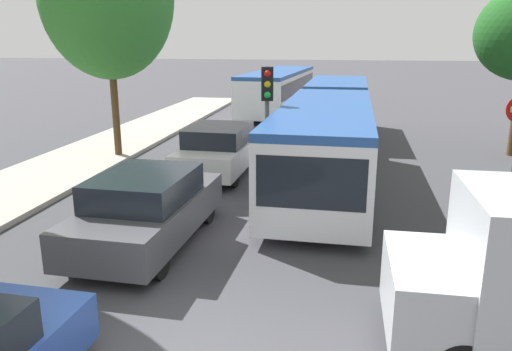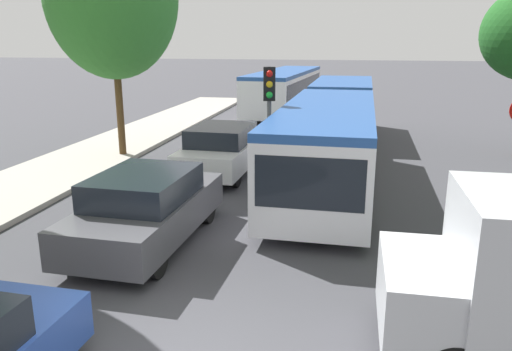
# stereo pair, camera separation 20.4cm
# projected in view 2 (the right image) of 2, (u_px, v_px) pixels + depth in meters

# --- Properties ---
(kerb_strip_left) EXTENTS (3.20, 34.06, 0.14)m
(kerb_strip_left) POSITION_uv_depth(u_px,v_px,m) (107.00, 149.00, 18.93)
(kerb_strip_left) COLOR #9E998E
(kerb_strip_left) RESTS_ON ground
(articulated_bus) EXTENTS (2.75, 16.10, 2.38)m
(articulated_bus) POSITION_uv_depth(u_px,v_px,m) (335.00, 122.00, 16.98)
(articulated_bus) COLOR silver
(articulated_bus) RESTS_ON ground
(city_bus_rear) EXTENTS (3.27, 11.08, 2.35)m
(city_bus_rear) POSITION_uv_depth(u_px,v_px,m) (285.00, 88.00, 29.02)
(city_bus_rear) COLOR silver
(city_bus_rear) RESTS_ON ground
(queued_car_graphite) EXTENTS (2.04, 4.48, 1.54)m
(queued_car_graphite) POSITION_uv_depth(u_px,v_px,m) (147.00, 208.00, 10.20)
(queued_car_graphite) COLOR #47474C
(queued_car_graphite) RESTS_ON ground
(queued_car_white) EXTENTS (2.03, 4.46, 1.53)m
(queued_car_white) POSITION_uv_depth(u_px,v_px,m) (223.00, 149.00, 15.64)
(queued_car_white) COLOR white
(queued_car_white) RESTS_ON ground
(traffic_light) EXTENTS (0.36, 0.39, 3.40)m
(traffic_light) POSITION_uv_depth(u_px,v_px,m) (269.00, 101.00, 13.51)
(traffic_light) COLOR #56595E
(traffic_light) RESTS_ON ground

